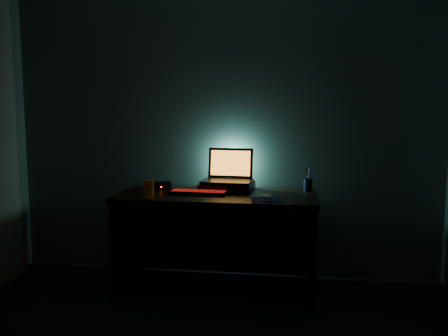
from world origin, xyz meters
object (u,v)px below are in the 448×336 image
object	(u,v)px
laptop	(229,174)
pen_cup	(308,185)
juice_glass	(149,189)
router	(161,186)
keyboard	(199,192)
mouse	(267,197)

from	to	relation	value
laptop	pen_cup	world-z (taller)	laptop
juice_glass	router	xyz separation A→B (m)	(-0.02, 0.37, -0.04)
laptop	pen_cup	bearing A→B (deg)	2.94
keyboard	mouse	bearing A→B (deg)	-12.90
laptop	router	xyz separation A→B (m)	(-0.53, -0.08, -0.09)
pen_cup	laptop	bearing A→B (deg)	178.65
mouse	pen_cup	distance (m)	0.49
keyboard	juice_glass	distance (m)	0.38
mouse	pen_cup	size ratio (longest dim) A/B	1.02
router	juice_glass	bearing A→B (deg)	-106.59
pen_cup	juice_glass	distance (m)	1.22
keyboard	mouse	xyz separation A→B (m)	(0.52, -0.15, 0.01)
pen_cup	mouse	bearing A→B (deg)	-126.70
pen_cup	juice_glass	bearing A→B (deg)	-158.97
juice_glass	pen_cup	bearing A→B (deg)	21.03
laptop	juice_glass	size ratio (longest dim) A/B	3.07
mouse	juice_glass	size ratio (longest dim) A/B	0.76
juice_glass	router	world-z (taller)	juice_glass
laptop	mouse	distance (m)	0.53
pen_cup	router	bearing A→B (deg)	-176.84
laptop	mouse	xyz separation A→B (m)	(0.33, -0.41, -0.10)
laptop	keyboard	size ratio (longest dim) A/B	0.92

